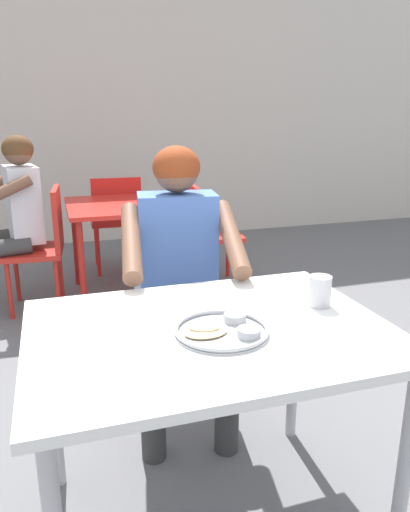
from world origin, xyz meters
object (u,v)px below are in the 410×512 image
(diner_foreground, at_px, (180,263))
(patron_background, at_px, (10,209))
(table_background_red, at_px, (125,215))
(chair_foreground, at_px, (174,293))
(chair_red_left, at_px, (44,240))
(thali_tray, at_px, (223,329))
(drinking_cup, at_px, (320,290))
(table_foreground, at_px, (210,350))
(chair_red_right, at_px, (206,228))
(chair_red_far, at_px, (116,216))

(diner_foreground, distance_m, patron_background, 1.77)
(diner_foreground, relative_size, table_background_red, 1.42)
(chair_foreground, distance_m, chair_red_left, 1.45)
(thali_tray, bearing_deg, drinking_cup, 15.42)
(table_background_red, height_order, patron_background, patron_background)
(table_foreground, height_order, chair_foreground, chair_foreground)
(diner_foreground, bearing_deg, table_background_red, 89.82)
(drinking_cup, xyz_separation_m, chair_red_right, (0.32, 2.25, -0.30))
(table_foreground, relative_size, table_background_red, 1.27)
(table_foreground, bearing_deg, diner_foreground, 83.04)
(thali_tray, relative_size, diner_foreground, 0.23)
(thali_tray, bearing_deg, table_foreground, 115.07)
(chair_red_left, bearing_deg, chair_red_right, 4.83)
(table_foreground, bearing_deg, patron_background, 107.40)
(diner_foreground, xyz_separation_m, table_background_red, (0.01, 1.60, -0.10))
(table_foreground, xyz_separation_m, drinking_cup, (0.41, 0.05, 0.13))
(thali_tray, distance_m, patron_background, 2.41)
(chair_foreground, xyz_separation_m, chair_red_far, (-0.01, 1.99, -0.01))
(chair_foreground, distance_m, chair_red_far, 1.99)
(chair_foreground, xyz_separation_m, patron_background, (-0.81, 1.37, 0.22))
(chair_red_far, bearing_deg, chair_foreground, -89.66)
(chair_red_right, distance_m, patron_background, 1.45)
(table_foreground, distance_m, drinking_cup, 0.43)
(thali_tray, relative_size, table_background_red, 0.33)
(table_foreground, relative_size, chair_red_right, 1.33)
(chair_red_far, height_order, patron_background, patron_background)
(thali_tray, bearing_deg, chair_red_right, 73.49)
(chair_red_right, relative_size, chair_red_far, 0.98)
(chair_red_left, relative_size, chair_red_right, 1.05)
(drinking_cup, bearing_deg, diner_foreground, 118.25)
(chair_foreground, height_order, chair_red_far, chair_foreground)
(thali_tray, relative_size, chair_red_left, 0.33)
(diner_foreground, height_order, chair_red_left, diner_foreground)
(chair_red_left, bearing_deg, drinking_cup, -67.16)
(table_foreground, bearing_deg, chair_foreground, 83.12)
(drinking_cup, height_order, chair_red_far, chair_red_far)
(chair_red_far, bearing_deg, chair_red_right, -42.31)
(thali_tray, bearing_deg, diner_foreground, 85.48)
(drinking_cup, distance_m, chair_red_far, 2.85)
(thali_tray, height_order, chair_foreground, chair_foreground)
(drinking_cup, relative_size, diner_foreground, 0.09)
(table_background_red, relative_size, chair_red_right, 1.05)
(chair_red_left, relative_size, chair_red_far, 1.02)
(table_foreground, height_order, thali_tray, thali_tray)
(thali_tray, xyz_separation_m, chair_red_right, (0.70, 2.35, -0.26))
(chair_red_far, distance_m, patron_background, 1.04)
(table_background_red, distance_m, chair_red_right, 0.66)
(drinking_cup, bearing_deg, chair_foreground, 109.87)
(table_foreground, bearing_deg, drinking_cup, 7.48)
(chair_foreground, relative_size, diner_foreground, 0.73)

